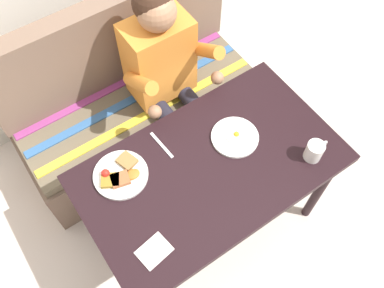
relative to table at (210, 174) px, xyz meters
name	(u,v)px	position (x,y,z in m)	size (l,w,h in m)	color
ground_plane	(206,223)	(0.00, 0.00, -0.65)	(8.00, 8.00, 0.00)	beige
table	(210,174)	(0.00, 0.00, 0.00)	(1.20, 0.70, 0.73)	black
couch	(135,106)	(0.00, 0.76, -0.32)	(1.44, 0.56, 1.00)	brown
person	(166,69)	(0.14, 0.59, 0.09)	(0.45, 0.61, 1.21)	orange
plate_breakfast	(120,174)	(-0.36, 0.19, 0.10)	(0.25, 0.25, 0.05)	white
plate_eggs	(235,137)	(0.18, 0.06, 0.09)	(0.23, 0.23, 0.04)	white
coffee_mug	(315,151)	(0.41, -0.22, 0.13)	(0.12, 0.08, 0.10)	white
napkin	(154,251)	(-0.42, -0.19, 0.09)	(0.13, 0.10, 0.01)	silver
fork	(162,145)	(-0.12, 0.22, 0.08)	(0.01, 0.17, 0.01)	silver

